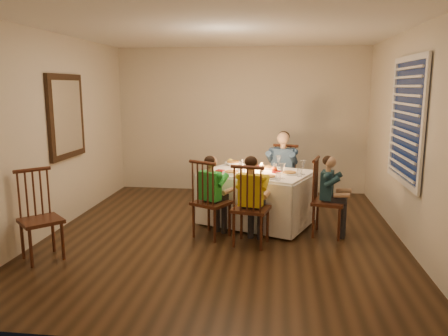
# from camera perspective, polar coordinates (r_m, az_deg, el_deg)

# --- Properties ---
(ground) EXTENTS (5.00, 5.00, 0.00)m
(ground) POSITION_cam_1_polar(r_m,az_deg,el_deg) (5.78, -0.08, -8.68)
(ground) COLOR black
(ground) RESTS_ON ground
(wall_left) EXTENTS (0.02, 5.00, 2.60)m
(wall_left) POSITION_cam_1_polar(r_m,az_deg,el_deg) (6.18, -21.30, 4.24)
(wall_left) COLOR beige
(wall_left) RESTS_ON ground
(wall_right) EXTENTS (0.02, 5.00, 2.60)m
(wall_right) POSITION_cam_1_polar(r_m,az_deg,el_deg) (5.66, 23.18, 3.59)
(wall_right) COLOR beige
(wall_right) RESTS_ON ground
(wall_back) EXTENTS (4.50, 0.02, 2.60)m
(wall_back) POSITION_cam_1_polar(r_m,az_deg,el_deg) (7.96, 2.19, 6.23)
(wall_back) COLOR beige
(wall_back) RESTS_ON ground
(ceiling) EXTENTS (5.00, 5.00, 0.00)m
(ceiling) POSITION_cam_1_polar(r_m,az_deg,el_deg) (5.50, -0.09, 17.84)
(ceiling) COLOR white
(ceiling) RESTS_ON wall_back
(dining_table) EXTENTS (1.71, 1.49, 0.72)m
(dining_table) POSITION_cam_1_polar(r_m,az_deg,el_deg) (6.12, 4.35, -2.42)
(dining_table) COLOR white
(dining_table) RESTS_ON ground
(chair_adult) EXTENTS (0.50, 0.49, 1.02)m
(chair_adult) POSITION_cam_1_polar(r_m,az_deg,el_deg) (6.95, 7.51, -5.42)
(chair_adult) COLOR #3D1E10
(chair_adult) RESTS_ON ground
(chair_near_left) EXTENTS (0.56, 0.55, 1.02)m
(chair_near_left) POSITION_cam_1_polar(r_m,az_deg,el_deg) (5.71, -1.61, -8.92)
(chair_near_left) COLOR #3D1E10
(chair_near_left) RESTS_ON ground
(chair_near_right) EXTENTS (0.49, 0.48, 1.02)m
(chair_near_right) POSITION_cam_1_polar(r_m,az_deg,el_deg) (5.45, 3.51, -9.91)
(chair_near_right) COLOR #3D1E10
(chair_near_right) RESTS_ON ground
(chair_end) EXTENTS (0.48, 0.50, 1.02)m
(chair_end) POSITION_cam_1_polar(r_m,az_deg,el_deg) (5.90, 13.31, -8.55)
(chair_end) COLOR #3D1E10
(chair_end) RESTS_ON ground
(chair_extra) EXTENTS (0.58, 0.58, 1.02)m
(chair_extra) POSITION_cam_1_polar(r_m,az_deg,el_deg) (5.40, -22.46, -10.93)
(chair_extra) COLOR #3D1E10
(chair_extra) RESTS_ON ground
(adult) EXTENTS (0.53, 0.51, 1.23)m
(adult) POSITION_cam_1_polar(r_m,az_deg,el_deg) (6.95, 7.51, -5.42)
(adult) COLOR #31527B
(adult) RESTS_ON ground
(child_green) EXTENTS (0.46, 0.45, 1.06)m
(child_green) POSITION_cam_1_polar(r_m,az_deg,el_deg) (5.71, -1.61, -8.92)
(child_green) COLOR green
(child_green) RESTS_ON ground
(child_yellow) EXTENTS (0.44, 0.41, 1.10)m
(child_yellow) POSITION_cam_1_polar(r_m,az_deg,el_deg) (5.45, 3.51, -9.91)
(child_yellow) COLOR yellow
(child_yellow) RESTS_ON ground
(child_teal) EXTENTS (0.38, 0.40, 1.05)m
(child_teal) POSITION_cam_1_polar(r_m,az_deg,el_deg) (5.90, 13.31, -8.55)
(child_teal) COLOR #1A3641
(child_teal) RESTS_ON ground
(setting_adult) EXTENTS (0.34, 0.34, 0.02)m
(setting_adult) POSITION_cam_1_polar(r_m,az_deg,el_deg) (6.30, 5.51, 0.02)
(setting_adult) COLOR white
(setting_adult) RESTS_ON dining_table
(setting_green) EXTENTS (0.34, 0.34, 0.02)m
(setting_green) POSITION_cam_1_polar(r_m,az_deg,el_deg) (5.92, 1.00, -0.61)
(setting_green) COLOR white
(setting_green) RESTS_ON dining_table
(setting_yellow) EXTENTS (0.34, 0.34, 0.02)m
(setting_yellow) POSITION_cam_1_polar(r_m,az_deg,el_deg) (5.66, 5.80, -1.20)
(setting_yellow) COLOR white
(setting_yellow) RESTS_ON dining_table
(setting_teal) EXTENTS (0.34, 0.34, 0.02)m
(setting_teal) POSITION_cam_1_polar(r_m,az_deg,el_deg) (5.94, 8.51, -0.70)
(setting_teal) COLOR white
(setting_teal) RESTS_ON dining_table
(candle_left) EXTENTS (0.06, 0.06, 0.10)m
(candle_left) POSITION_cam_1_polar(r_m,az_deg,el_deg) (6.10, 3.65, 0.08)
(candle_left) COLOR silver
(candle_left) RESTS_ON dining_table
(candle_right) EXTENTS (0.06, 0.06, 0.10)m
(candle_right) POSITION_cam_1_polar(r_m,az_deg,el_deg) (6.04, 4.93, -0.04)
(candle_right) COLOR silver
(candle_right) RESTS_ON dining_table
(squash) EXTENTS (0.09, 0.09, 0.09)m
(squash) POSITION_cam_1_polar(r_m,az_deg,el_deg) (6.59, 0.83, 0.84)
(squash) COLOR yellow
(squash) RESTS_ON dining_table
(orange_fruit) EXTENTS (0.08, 0.08, 0.08)m
(orange_fruit) POSITION_cam_1_polar(r_m,az_deg,el_deg) (6.02, 6.59, -0.20)
(orange_fruit) COLOR #F15514
(orange_fruit) RESTS_ON dining_table
(serving_bowl) EXTENTS (0.32, 0.32, 0.06)m
(serving_bowl) POSITION_cam_1_polar(r_m,az_deg,el_deg) (6.51, 1.18, 0.58)
(serving_bowl) COLOR white
(serving_bowl) RESTS_ON dining_table
(wall_mirror) EXTENTS (0.06, 0.95, 1.15)m
(wall_mirror) POSITION_cam_1_polar(r_m,az_deg,el_deg) (6.42, -19.90, 6.34)
(wall_mirror) COLOR black
(wall_mirror) RESTS_ON wall_left
(window_blinds) EXTENTS (0.07, 1.34, 1.54)m
(window_blinds) POSITION_cam_1_polar(r_m,az_deg,el_deg) (5.73, 22.63, 5.71)
(window_blinds) COLOR #0D1835
(window_blinds) RESTS_ON wall_right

